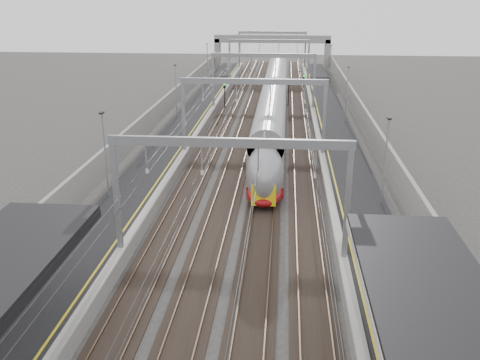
# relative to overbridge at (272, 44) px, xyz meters

# --- Properties ---
(platform_left) EXTENTS (4.00, 120.00, 1.00)m
(platform_left) POSITION_rel_overbridge_xyz_m (-8.00, -55.00, -4.81)
(platform_left) COLOR black
(platform_left) RESTS_ON ground
(platform_right) EXTENTS (4.00, 120.00, 1.00)m
(platform_right) POSITION_rel_overbridge_xyz_m (8.00, -55.00, -4.81)
(platform_right) COLOR black
(platform_right) RESTS_ON ground
(tracks) EXTENTS (11.40, 140.00, 0.20)m
(tracks) POSITION_rel_overbridge_xyz_m (0.00, -55.00, -5.26)
(tracks) COLOR black
(tracks) RESTS_ON ground
(overhead_line) EXTENTS (13.00, 140.00, 6.60)m
(overhead_line) POSITION_rel_overbridge_xyz_m (0.00, -48.38, 0.83)
(overhead_line) COLOR gray
(overhead_line) RESTS_ON platform_left
(overbridge) EXTENTS (22.00, 2.20, 6.90)m
(overbridge) POSITION_rel_overbridge_xyz_m (0.00, 0.00, 0.00)
(overbridge) COLOR gray
(overbridge) RESTS_ON ground
(wall_left) EXTENTS (0.30, 120.00, 3.20)m
(wall_left) POSITION_rel_overbridge_xyz_m (-11.20, -55.00, -3.71)
(wall_left) COLOR gray
(wall_left) RESTS_ON ground
(wall_right) EXTENTS (0.30, 120.00, 3.20)m
(wall_right) POSITION_rel_overbridge_xyz_m (11.20, -55.00, -3.71)
(wall_right) COLOR gray
(wall_right) RESTS_ON ground
(train) EXTENTS (2.76, 50.28, 4.36)m
(train) POSITION_rel_overbridge_xyz_m (1.50, -46.60, -3.17)
(train) COLOR maroon
(train) RESTS_ON ground
(signal_green) EXTENTS (0.32, 0.32, 3.48)m
(signal_green) POSITION_rel_overbridge_xyz_m (-5.20, -34.97, -2.89)
(signal_green) COLOR black
(signal_green) RESTS_ON ground
(signal_red_near) EXTENTS (0.32, 0.32, 3.48)m
(signal_red_near) POSITION_rel_overbridge_xyz_m (3.20, -32.14, -2.89)
(signal_red_near) COLOR black
(signal_red_near) RESTS_ON ground
(signal_red_far) EXTENTS (0.32, 0.32, 3.48)m
(signal_red_far) POSITION_rel_overbridge_xyz_m (5.40, -27.00, -2.89)
(signal_red_far) COLOR black
(signal_red_far) RESTS_ON ground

